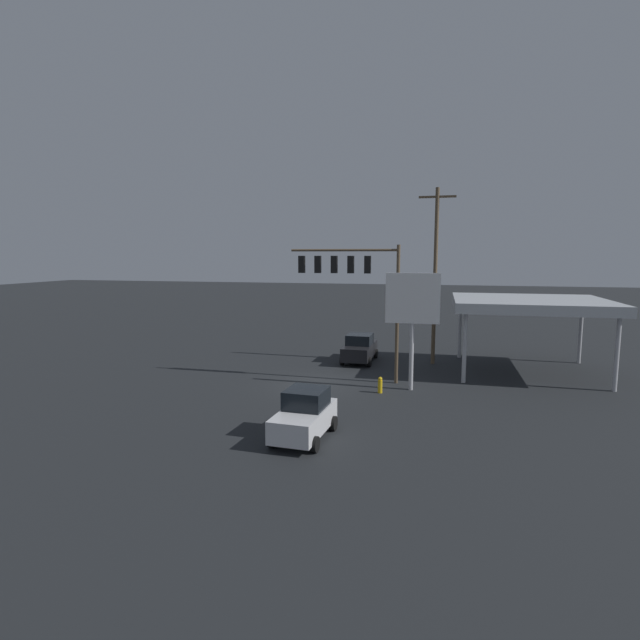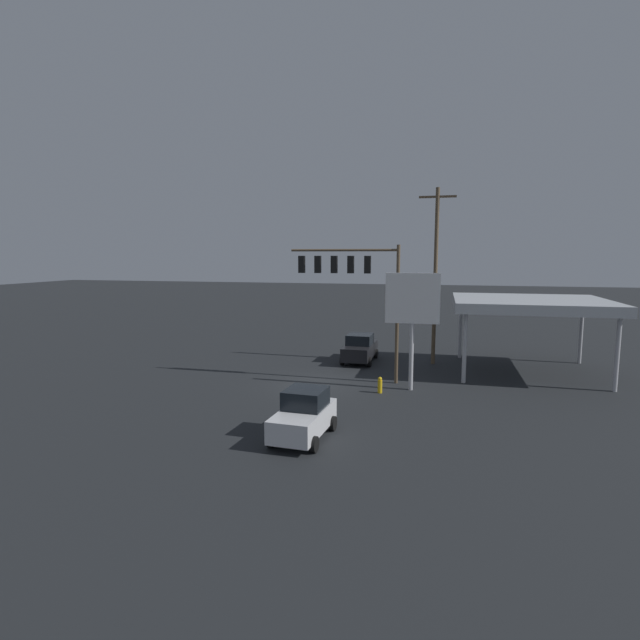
% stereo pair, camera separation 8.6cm
% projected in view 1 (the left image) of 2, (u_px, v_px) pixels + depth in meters
% --- Properties ---
extents(ground_plane, '(200.00, 200.00, 0.00)m').
position_uv_depth(ground_plane, '(312.00, 384.00, 28.50)').
color(ground_plane, black).
extents(traffic_signal_assembly, '(6.33, 0.43, 7.92)m').
position_uv_depth(traffic_signal_assembly, '(353.00, 277.00, 28.64)').
color(traffic_signal_assembly, brown).
rests_on(traffic_signal_assembly, ground).
extents(utility_pole, '(2.40, 0.26, 11.71)m').
position_uv_depth(utility_pole, '(435.00, 273.00, 33.16)').
color(utility_pole, brown).
rests_on(utility_pole, ground).
extents(gas_station_canopy, '(9.09, 8.58, 4.65)m').
position_uv_depth(gas_station_canopy, '(529.00, 304.00, 30.96)').
color(gas_station_canopy, '#B2B7BC').
rests_on(gas_station_canopy, ground).
extents(price_sign, '(2.89, 0.27, 6.39)m').
position_uv_depth(price_sign, '(413.00, 304.00, 26.76)').
color(price_sign, '#B7B7BC').
rests_on(price_sign, ground).
extents(hatchback_crossing, '(2.17, 3.91, 1.97)m').
position_uv_depth(hatchback_crossing, '(305.00, 415.00, 20.05)').
color(hatchback_crossing, silver).
rests_on(hatchback_crossing, ground).
extents(sedan_waiting, '(2.15, 4.44, 1.93)m').
position_uv_depth(sedan_waiting, '(360.00, 348.00, 34.49)').
color(sedan_waiting, black).
rests_on(sedan_waiting, ground).
extents(fire_hydrant, '(0.24, 0.24, 0.88)m').
position_uv_depth(fire_hydrant, '(380.00, 385.00, 26.67)').
color(fire_hydrant, gold).
rests_on(fire_hydrant, ground).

